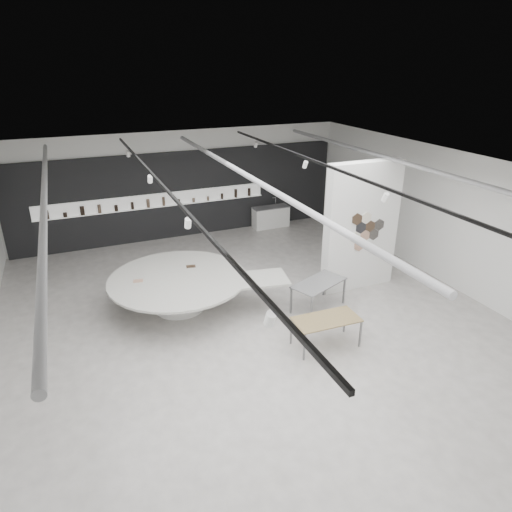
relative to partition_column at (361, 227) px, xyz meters
name	(u,v)px	position (x,y,z in m)	size (l,w,h in m)	color
room	(254,250)	(-3.59, -1.00, 0.27)	(12.02, 14.02, 3.82)	#BDB8B2
back_wall_display	(181,195)	(-3.58, 5.94, -0.26)	(11.80, 0.27, 3.10)	black
partition_column	(361,227)	(0.00, 0.00, 0.00)	(2.20, 0.38, 3.60)	white
display_island	(181,288)	(-4.95, 0.67, -1.21)	(4.76, 4.11, 0.91)	white
sample_table_wood	(326,321)	(-2.38, -2.26, -1.16)	(1.50, 0.79, 0.70)	olive
sample_table_stone	(319,284)	(-1.68, -0.71, -1.11)	(1.65, 1.25, 0.76)	slate
kitchen_counter	(271,217)	(-0.19, 5.55, -1.39)	(1.43, 0.57, 1.13)	white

